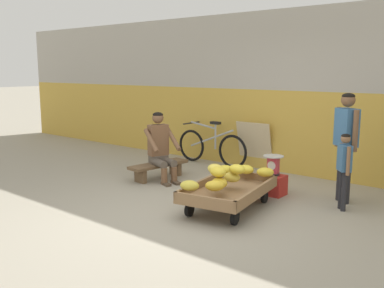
{
  "coord_description": "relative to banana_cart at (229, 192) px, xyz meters",
  "views": [
    {
      "loc": [
        3.42,
        -4.15,
        1.85
      ],
      "look_at": [
        -0.62,
        0.8,
        0.75
      ],
      "focal_mm": 40.85,
      "sensor_mm": 36.0,
      "label": 1
    }
  ],
  "objects": [
    {
      "name": "customer_adult",
      "position": [
        1.05,
        1.3,
        0.71
      ],
      "size": [
        0.4,
        0.35,
        1.53
      ],
      "color": "#232328",
      "rests_on": "ground"
    },
    {
      "name": "vendor_seated",
      "position": [
        -1.79,
        0.58,
        0.33
      ],
      "size": [
        0.74,
        0.61,
        1.14
      ],
      "color": "brown",
      "rests_on": "ground"
    },
    {
      "name": "banana_cart",
      "position": [
        0.0,
        0.0,
        0.0
      ],
      "size": [
        1.07,
        1.56,
        0.36
      ],
      "color": "#8E6B47",
      "rests_on": "ground"
    },
    {
      "name": "sign_board",
      "position": [
        -1.02,
        2.32,
        0.2
      ],
      "size": [
        0.7,
        0.23,
        0.88
      ],
      "color": "#C6B289",
      "rests_on": "ground"
    },
    {
      "name": "low_bench",
      "position": [
        -1.87,
        0.61,
        -0.04
      ],
      "size": [
        0.43,
        1.13,
        0.27
      ],
      "color": "brown",
      "rests_on": "ground"
    },
    {
      "name": "plastic_crate",
      "position": [
        0.11,
        0.99,
        -0.09
      ],
      "size": [
        0.36,
        0.28,
        0.3
      ],
      "color": "red",
      "rests_on": "ground"
    },
    {
      "name": "weighing_scale",
      "position": [
        0.11,
        0.98,
        0.21
      ],
      "size": [
        0.3,
        0.3,
        0.29
      ],
      "color": "#28282D",
      "rests_on": "plastic_crate"
    },
    {
      "name": "back_wall",
      "position": [
        -0.26,
        2.52,
        1.2
      ],
      "size": [
        16.0,
        0.3,
        2.88
      ],
      "color": "gold",
      "rests_on": "ground"
    },
    {
      "name": "ground_plane",
      "position": [
        -0.26,
        -0.5,
        -0.24
      ],
      "size": [
        80.0,
        80.0,
        0.0
      ],
      "primitive_type": "plane",
      "color": "gray"
    },
    {
      "name": "bicycle_near_left",
      "position": [
        -1.85,
        2.08,
        0.11
      ],
      "size": [
        1.66,
        0.48,
        0.86
      ],
      "color": "black",
      "rests_on": "ground"
    },
    {
      "name": "banana_pile",
      "position": [
        -0.04,
        0.01,
        0.22
      ],
      "size": [
        0.82,
        1.49,
        0.26
      ],
      "color": "gold",
      "rests_on": "banana_cart"
    },
    {
      "name": "customer_child",
      "position": [
        1.18,
        0.94,
        0.39
      ],
      "size": [
        0.24,
        0.26,
        1.02
      ],
      "color": "#232328",
      "rests_on": "ground"
    }
  ]
}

